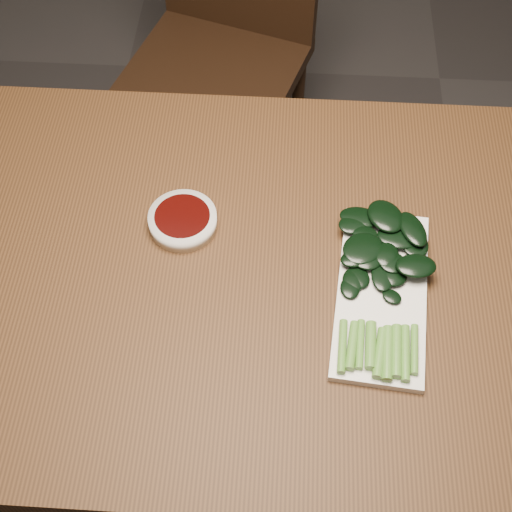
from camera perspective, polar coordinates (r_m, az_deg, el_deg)
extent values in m
plane|color=#322F2F|center=(1.84, 0.51, -13.94)|extent=(6.00, 6.00, 0.00)
cube|color=#432813|center=(1.18, 0.76, -1.50)|extent=(1.40, 0.80, 0.04)
cylinder|color=#432813|center=(1.81, -19.48, 2.19)|extent=(0.05, 0.05, 0.71)
cube|color=black|center=(1.96, -3.54, 14.23)|extent=(0.54, 0.54, 0.04)
cylinder|color=black|center=(2.07, -10.07, 7.39)|extent=(0.04, 0.04, 0.41)
cylinder|color=black|center=(1.95, -0.30, 4.56)|extent=(0.04, 0.04, 0.41)
cylinder|color=black|center=(2.30, -5.78, 13.96)|extent=(0.04, 0.04, 0.41)
cylinder|color=black|center=(2.19, 3.32, 11.67)|extent=(0.04, 0.04, 0.41)
cylinder|color=white|center=(1.21, -5.88, 2.82)|extent=(0.12, 0.12, 0.03)
cylinder|color=#330704|center=(1.20, -5.93, 3.18)|extent=(0.09, 0.09, 0.00)
cube|color=white|center=(1.15, 10.00, -3.01)|extent=(0.17, 0.33, 0.01)
cylinder|color=#5B9734|center=(1.08, 6.92, -7.18)|extent=(0.02, 0.09, 0.01)
cylinder|color=#5B9734|center=(1.08, 7.71, -7.11)|extent=(0.02, 0.08, 0.01)
cylinder|color=#5B9734|center=(1.08, 8.33, -7.00)|extent=(0.02, 0.08, 0.01)
cylinder|color=#5B9734|center=(1.08, 9.16, -7.06)|extent=(0.02, 0.08, 0.02)
cylinder|color=#5B9734|center=(1.08, 9.89, -7.64)|extent=(0.03, 0.08, 0.02)
cylinder|color=#5B9734|center=(1.08, 10.48, -7.66)|extent=(0.02, 0.09, 0.02)
cylinder|color=#5B9734|center=(1.09, 11.17, -7.47)|extent=(0.02, 0.09, 0.02)
cylinder|color=#5B9734|center=(1.09, 11.86, -7.62)|extent=(0.02, 0.09, 0.01)
cylinder|color=#5B9734|center=(1.09, 12.57, -7.30)|extent=(0.02, 0.08, 0.01)
ellipsoid|color=black|center=(1.16, 8.53, 0.62)|extent=(0.09, 0.09, 0.01)
ellipsoid|color=black|center=(1.16, 10.84, -0.47)|extent=(0.06, 0.06, 0.01)
ellipsoid|color=black|center=(1.20, 10.34, 3.15)|extent=(0.08, 0.09, 0.01)
ellipsoid|color=black|center=(1.15, 12.68, -0.78)|extent=(0.07, 0.05, 0.01)
ellipsoid|color=black|center=(1.17, 10.39, 0.08)|extent=(0.05, 0.06, 0.01)
ellipsoid|color=black|center=(1.21, 8.32, 3.09)|extent=(0.07, 0.05, 0.01)
ellipsoid|color=black|center=(1.16, 8.85, -0.15)|extent=(0.06, 0.06, 0.01)
ellipsoid|color=black|center=(1.19, 12.57, 0.99)|extent=(0.06, 0.06, 0.01)
ellipsoid|color=black|center=(1.15, 10.90, -1.53)|extent=(0.06, 0.06, 0.01)
ellipsoid|color=black|center=(1.20, 12.43, 2.12)|extent=(0.06, 0.08, 0.01)
ellipsoid|color=black|center=(1.19, 8.69, 1.80)|extent=(0.05, 0.04, 0.01)
ellipsoid|color=black|center=(1.15, 10.09, -1.56)|extent=(0.04, 0.06, 0.01)
ellipsoid|color=black|center=(1.20, 7.77, 2.55)|extent=(0.06, 0.05, 0.01)
ellipsoid|color=black|center=(1.19, 11.30, 1.48)|extent=(0.07, 0.06, 0.01)
ellipsoid|color=black|center=(1.16, 8.00, -0.18)|extent=(0.06, 0.05, 0.01)
ellipsoid|color=black|center=(1.16, 8.68, -0.32)|extent=(0.07, 0.06, 0.01)
ellipsoid|color=black|center=(1.14, 8.18, -1.65)|extent=(0.05, 0.06, 0.01)
ellipsoid|color=black|center=(1.13, 10.82, -3.20)|extent=(0.04, 0.04, 0.01)
ellipsoid|color=black|center=(1.14, 7.81, -1.92)|extent=(0.04, 0.05, 0.01)
ellipsoid|color=black|center=(1.13, 7.53, -2.55)|extent=(0.03, 0.04, 0.01)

